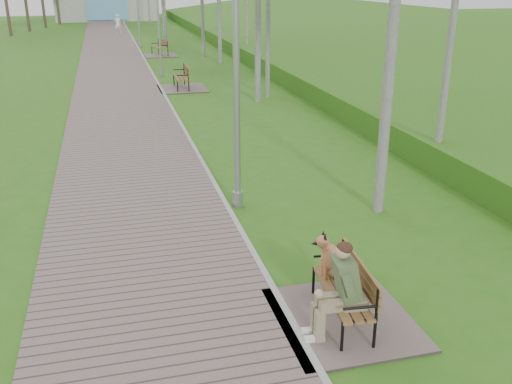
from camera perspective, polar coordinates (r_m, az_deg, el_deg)
ground at (r=13.66m, az=-4.84°, el=1.93°), size 120.00×120.00×0.00m
walkway at (r=34.53m, az=-14.23°, el=12.96°), size 3.50×67.00×0.04m
kerb at (r=34.59m, az=-11.26°, el=13.21°), size 0.10×67.00×0.05m
embankment at (r=35.94m, az=8.91°, el=13.59°), size 14.00×70.00×1.60m
building_north at (r=63.77m, az=-14.78°, el=18.08°), size 10.00×5.20×4.00m
bench_main at (r=7.78m, az=8.39°, el=-10.13°), size 1.79×1.99×1.57m
bench_second at (r=24.09m, az=-7.48°, el=10.69°), size 1.92×2.14×1.18m
bench_third at (r=34.61m, az=-9.58°, el=13.63°), size 1.83×2.04×1.12m
lamp_post_near at (r=10.91m, az=-1.97°, el=11.33°), size 0.22×0.22×5.59m
lamp_post_second at (r=27.07m, az=-9.67°, el=15.63°), size 0.17×0.17×4.42m
lamp_post_third at (r=38.76m, az=-11.72°, el=17.25°), size 0.18×0.18×4.77m
pedestrian_near at (r=48.83m, az=-13.66°, el=16.03°), size 0.62×0.48×1.50m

